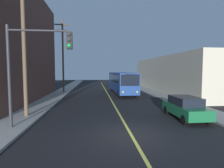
{
  "coord_description": "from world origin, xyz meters",
  "views": [
    {
      "loc": [
        -1.98,
        -9.55,
        3.51
      ],
      "look_at": [
        0.0,
        10.92,
        2.0
      ],
      "focal_mm": 29.09,
      "sensor_mm": 36.0,
      "label": 1
    }
  ],
  "objects_px": {
    "city_bus": "(122,82)",
    "utility_pole_mid": "(63,53)",
    "parked_car_green": "(185,107)",
    "utility_pole_near": "(23,30)",
    "fire_hydrant": "(184,100)",
    "traffic_signal_left_corner": "(36,57)"
  },
  "relations": [
    {
      "from": "city_bus",
      "to": "traffic_signal_left_corner",
      "type": "distance_m",
      "value": 18.45
    },
    {
      "from": "city_bus",
      "to": "utility_pole_mid",
      "type": "distance_m",
      "value": 10.25
    },
    {
      "from": "city_bus",
      "to": "fire_hydrant",
      "type": "relative_size",
      "value": 14.53
    },
    {
      "from": "utility_pole_near",
      "to": "traffic_signal_left_corner",
      "type": "bearing_deg",
      "value": -59.18
    },
    {
      "from": "utility_pole_near",
      "to": "fire_hydrant",
      "type": "relative_size",
      "value": 13.8
    },
    {
      "from": "parked_car_green",
      "to": "utility_pole_near",
      "type": "distance_m",
      "value": 13.05
    },
    {
      "from": "traffic_signal_left_corner",
      "to": "fire_hydrant",
      "type": "height_order",
      "value": "traffic_signal_left_corner"
    },
    {
      "from": "parked_car_green",
      "to": "utility_pole_near",
      "type": "height_order",
      "value": "utility_pole_near"
    },
    {
      "from": "city_bus",
      "to": "parked_car_green",
      "type": "xyz_separation_m",
      "value": [
        2.43,
        -15.17,
        -0.98
      ]
    },
    {
      "from": "utility_pole_mid",
      "to": "fire_hydrant",
      "type": "bearing_deg",
      "value": -41.88
    },
    {
      "from": "fire_hydrant",
      "to": "utility_pole_mid",
      "type": "bearing_deg",
      "value": 138.12
    },
    {
      "from": "fire_hydrant",
      "to": "utility_pole_near",
      "type": "bearing_deg",
      "value": -167.16
    },
    {
      "from": "parked_car_green",
      "to": "utility_pole_near",
      "type": "bearing_deg",
      "value": 173.53
    },
    {
      "from": "fire_hydrant",
      "to": "city_bus",
      "type": "bearing_deg",
      "value": 113.54
    },
    {
      "from": "city_bus",
      "to": "parked_car_green",
      "type": "distance_m",
      "value": 15.4
    },
    {
      "from": "parked_car_green",
      "to": "utility_pole_mid",
      "type": "relative_size",
      "value": 0.4
    },
    {
      "from": "utility_pole_mid",
      "to": "city_bus",
      "type": "bearing_deg",
      "value": -10.31
    },
    {
      "from": "city_bus",
      "to": "parked_car_green",
      "type": "bearing_deg",
      "value": -80.91
    },
    {
      "from": "utility_pole_near",
      "to": "parked_car_green",
      "type": "bearing_deg",
      "value": -6.47
    },
    {
      "from": "parked_car_green",
      "to": "fire_hydrant",
      "type": "height_order",
      "value": "parked_car_green"
    },
    {
      "from": "utility_pole_mid",
      "to": "traffic_signal_left_corner",
      "type": "bearing_deg",
      "value": -85.35
    },
    {
      "from": "parked_car_green",
      "to": "utility_pole_near",
      "type": "xyz_separation_m",
      "value": [
        -11.69,
        1.33,
        5.63
      ]
    }
  ]
}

